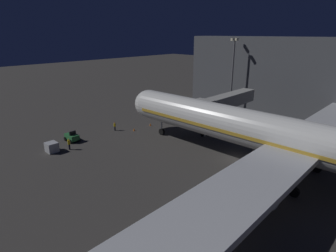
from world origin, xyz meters
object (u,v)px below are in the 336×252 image
object	(u,v)px
baggage_container_mid_row	(52,147)
ground_crew_marshaller_fwd	(115,126)
ground_crew_by_belt_loader	(69,144)
traffic_cone_nose_port	(150,124)
apron_floodlight_mast	(233,69)
pushback_tug	(72,137)
jet_bridge	(221,103)
traffic_cone_nose_starboard	(134,129)
airliner_at_gate	(312,145)

from	to	relation	value
baggage_container_mid_row	ground_crew_marshaller_fwd	world-z (taller)	ground_crew_marshaller_fwd
ground_crew_by_belt_loader	traffic_cone_nose_port	distance (m)	17.79
apron_floodlight_mast	pushback_tug	distance (m)	40.77
ground_crew_by_belt_loader	traffic_cone_nose_port	size ratio (longest dim) A/B	3.46
ground_crew_by_belt_loader	pushback_tug	bearing A→B (deg)	-124.43
jet_bridge	ground_crew_marshaller_fwd	bearing A→B (deg)	-44.23
pushback_tug	baggage_container_mid_row	distance (m)	5.05
traffic_cone_nose_port	traffic_cone_nose_starboard	size ratio (longest dim) A/B	1.00
airliner_at_gate	traffic_cone_nose_starboard	size ratio (longest dim) A/B	119.17
jet_bridge	baggage_container_mid_row	xyz separation A→B (m)	(28.23, -13.40, -4.62)
ground_crew_by_belt_loader	baggage_container_mid_row	bearing A→B (deg)	-27.52
apron_floodlight_mast	baggage_container_mid_row	size ratio (longest dim) A/B	9.40
ground_crew_marshaller_fwd	traffic_cone_nose_starboard	size ratio (longest dim) A/B	3.10
traffic_cone_nose_port	traffic_cone_nose_starboard	distance (m)	4.40
pushback_tug	apron_floodlight_mast	bearing A→B (deg)	167.79
jet_bridge	ground_crew_by_belt_loader	bearing A→B (deg)	-25.19
traffic_cone_nose_port	pushback_tug	bearing A→B (deg)	-13.74
jet_bridge	ground_crew_marshaller_fwd	world-z (taller)	jet_bridge
ground_crew_marshaller_fwd	jet_bridge	bearing A→B (deg)	135.77
apron_floodlight_mast	traffic_cone_nose_starboard	bearing A→B (deg)	-9.44
jet_bridge	apron_floodlight_mast	xyz separation A→B (m)	(-15.21, -7.04, 4.60)
ground_crew_marshaller_fwd	traffic_cone_nose_port	bearing A→B (deg)	157.02
apron_floodlight_mast	pushback_tug	size ratio (longest dim) A/B	6.21
traffic_cone_nose_starboard	baggage_container_mid_row	bearing A→B (deg)	-6.34
airliner_at_gate	apron_floodlight_mast	size ratio (longest dim) A/B	3.82
traffic_cone_nose_port	airliner_at_gate	bearing A→B (deg)	86.02
ground_crew_by_belt_loader	ground_crew_marshaller_fwd	xyz separation A→B (m)	(-10.90, -2.40, -0.11)
pushback_tug	baggage_container_mid_row	world-z (taller)	pushback_tug
airliner_at_gate	traffic_cone_nose_port	distance (m)	32.06
baggage_container_mid_row	ground_crew_by_belt_loader	xyz separation A→B (m)	(-2.37, 1.24, 0.26)
baggage_container_mid_row	ground_crew_marshaller_fwd	bearing A→B (deg)	-175.00
jet_bridge	pushback_tug	distance (m)	28.58
apron_floodlight_mast	traffic_cone_nose_port	world-z (taller)	apron_floodlight_mast
jet_bridge	traffic_cone_nose_port	world-z (taller)	jet_bridge
traffic_cone_nose_port	baggage_container_mid_row	bearing A→B (deg)	-4.96
jet_bridge	pushback_tug	xyz separation A→B (m)	(23.60, -15.44, -4.63)
baggage_container_mid_row	traffic_cone_nose_port	xyz separation A→B (m)	(-20.14, 1.75, -0.52)
baggage_container_mid_row	pushback_tug	bearing A→B (deg)	-156.14
pushback_tug	ground_crew_by_belt_loader	distance (m)	3.99
ground_crew_marshaller_fwd	traffic_cone_nose_port	world-z (taller)	ground_crew_marshaller_fwd
airliner_at_gate	traffic_cone_nose_starboard	distance (m)	32.06
pushback_tug	ground_crew_marshaller_fwd	bearing A→B (deg)	174.17
apron_floodlight_mast	baggage_container_mid_row	distance (m)	44.86
apron_floodlight_mast	ground_crew_marshaller_fwd	xyz separation A→B (m)	(30.16, -7.52, -9.08)
traffic_cone_nose_starboard	traffic_cone_nose_port	bearing A→B (deg)	180.00
baggage_container_mid_row	ground_crew_marshaller_fwd	size ratio (longest dim) A/B	1.07
airliner_at_gate	jet_bridge	bearing A→B (deg)	-117.29
apron_floodlight_mast	ground_crew_by_belt_loader	size ratio (longest dim) A/B	9.03
pushback_tug	ground_crew_marshaller_fwd	xyz separation A→B (m)	(-8.65, 0.88, 0.15)
ground_crew_marshaller_fwd	traffic_cone_nose_starboard	bearing A→B (deg)	130.25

